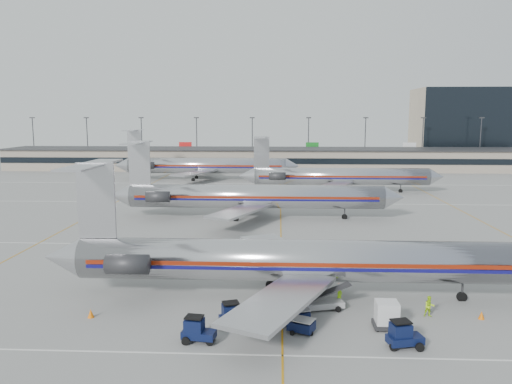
# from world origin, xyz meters

# --- Properties ---
(ground) EXTENTS (260.00, 260.00, 0.00)m
(ground) POSITION_xyz_m (0.00, 0.00, 0.00)
(ground) COLOR gray
(ground) RESTS_ON ground
(apron_markings) EXTENTS (160.00, 0.15, 0.02)m
(apron_markings) POSITION_xyz_m (0.00, 10.00, 0.01)
(apron_markings) COLOR silver
(apron_markings) RESTS_ON ground
(terminal) EXTENTS (162.00, 17.00, 6.25)m
(terminal) POSITION_xyz_m (0.00, 97.97, 3.16)
(terminal) COLOR gray
(terminal) RESTS_ON ground
(light_mast_row) EXTENTS (163.60, 0.40, 15.28)m
(light_mast_row) POSITION_xyz_m (0.00, 112.00, 8.58)
(light_mast_row) COLOR #38383D
(light_mast_row) RESTS_ON ground
(distant_building) EXTENTS (30.00, 20.00, 25.00)m
(distant_building) POSITION_xyz_m (62.00, 128.00, 12.50)
(distant_building) COLOR tan
(distant_building) RESTS_ON ground
(jet_foreground) EXTENTS (44.96, 26.47, 11.77)m
(jet_foreground) POSITION_xyz_m (0.91, -7.45, 3.41)
(jet_foreground) COLOR #B9B9BE
(jet_foreground) RESTS_ON ground
(jet_second_row) EXTENTS (45.29, 26.67, 11.85)m
(jet_second_row) POSITION_xyz_m (-4.76, 26.50, 3.44)
(jet_second_row) COLOR #B9B9BE
(jet_second_row) RESTS_ON ground
(jet_third_row) EXTENTS (42.11, 25.90, 11.51)m
(jet_third_row) POSITION_xyz_m (11.59, 54.03, 3.34)
(jet_third_row) COLOR #B9B9BE
(jet_third_row) RESTS_ON ground
(jet_back_row) EXTENTS (45.60, 28.05, 12.47)m
(jet_back_row) POSITION_xyz_m (-19.01, 72.34, 3.62)
(jet_back_row) COLOR #B9B9BE
(jet_back_row) RESTS_ON ground
(tug_left) EXTENTS (2.45, 1.48, 1.87)m
(tug_left) POSITION_xyz_m (-5.93, -16.28, 0.85)
(tug_left) COLOR #091133
(tug_left) RESTS_ON ground
(tug_center) EXTENTS (2.55, 1.80, 1.87)m
(tug_center) POSITION_xyz_m (-3.65, -13.55, 0.85)
(tug_center) COLOR #091133
(tug_center) RESTS_ON ground
(tug_right) EXTENTS (2.57, 1.71, 1.92)m
(tug_right) POSITION_xyz_m (8.15, -16.49, 0.88)
(tug_right) COLOR #091133
(tug_right) RESTS_ON ground
(cart_inner) EXTENTS (2.32, 1.91, 1.14)m
(cart_inner) POSITION_xyz_m (0.99, -12.72, 0.60)
(cart_inner) COLOR #091133
(cart_inner) RESTS_ON ground
(cart_outer) EXTENTS (2.17, 1.88, 1.03)m
(cart_outer) POSITION_xyz_m (1.38, -14.38, 0.55)
(cart_outer) COLOR #091133
(cart_outer) RESTS_ON ground
(uld_container) EXTENTS (1.96, 1.63, 2.05)m
(uld_container) POSITION_xyz_m (7.71, -13.37, 1.04)
(uld_container) COLOR #2D2D30
(uld_container) RESTS_ON ground
(belt_loader) EXTENTS (4.19, 2.07, 2.14)m
(belt_loader) POSITION_xyz_m (3.35, -9.94, 0.57)
(belt_loader) COLOR #9D9D9D
(belt_loader) RESTS_ON ground
(ramp_worker_near) EXTENTS (0.70, 0.70, 1.65)m
(ramp_worker_near) POSITION_xyz_m (4.76, -8.97, 0.82)
(ramp_worker_near) COLOR #8ED714
(ramp_worker_near) RESTS_ON ground
(ramp_worker_far) EXTENTS (0.84, 0.68, 1.66)m
(ramp_worker_far) POSITION_xyz_m (11.51, -11.03, 0.83)
(ramp_worker_far) COLOR #B3E915
(ramp_worker_far) RESTS_ON ground
(cone_right) EXTENTS (0.53, 0.53, 0.63)m
(cone_right) POSITION_xyz_m (15.42, -11.32, 0.32)
(cone_right) COLOR orange
(cone_right) RESTS_ON ground
(cone_left) EXTENTS (0.54, 0.54, 0.68)m
(cone_left) POSITION_xyz_m (-14.90, -12.43, 0.34)
(cone_left) COLOR orange
(cone_left) RESTS_ON ground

